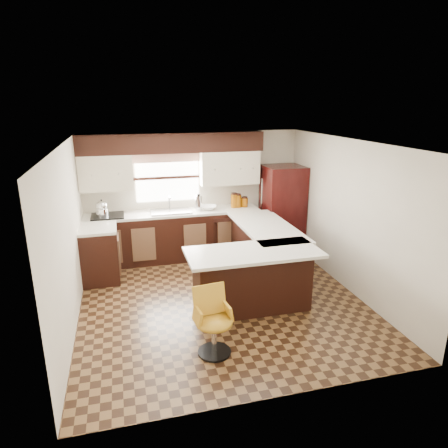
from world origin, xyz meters
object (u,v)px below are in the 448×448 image
object	(u,v)px
peninsula_return	(252,280)
bar_chair	(214,323)
refrigerator	(282,210)
peninsula_long	(263,253)

from	to	relation	value
peninsula_return	bar_chair	distance (m)	1.23
refrigerator	bar_chair	size ratio (longest dim) A/B	2.10
peninsula_return	bar_chair	bearing A→B (deg)	-129.98
peninsula_long	refrigerator	size ratio (longest dim) A/B	1.11
peninsula_long	refrigerator	distance (m)	1.45
peninsula_return	bar_chair	size ratio (longest dim) A/B	1.98
refrigerator	peninsula_long	bearing A→B (deg)	-125.35
peninsula_long	peninsula_return	world-z (taller)	same
peninsula_return	refrigerator	bearing A→B (deg)	57.77
bar_chair	peninsula_return	bearing A→B (deg)	43.01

